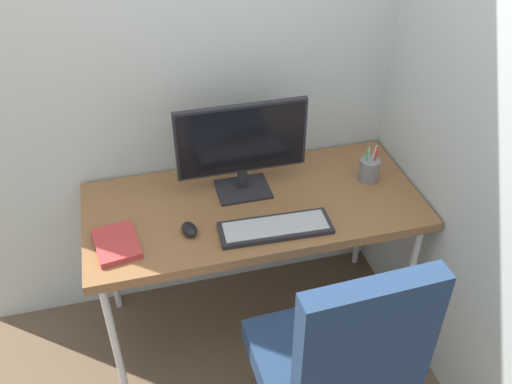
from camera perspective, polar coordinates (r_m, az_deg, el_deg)
name	(u,v)px	position (r m, az deg, el deg)	size (l,w,h in m)	color
ground_plane	(254,319)	(2.78, -0.19, -12.77)	(8.00, 8.00, 0.00)	brown
wall_back	(231,7)	(2.24, -2.52, 18.17)	(2.43, 0.04, 2.80)	#B7C1BC
wall_side_right	(469,38)	(2.09, 20.74, 14.39)	(0.04, 1.69, 2.80)	#B7C1BC
desk	(254,211)	(2.31, -0.22, -1.95)	(1.36, 0.62, 0.72)	brown
office_chair	(335,370)	(1.92, 8.04, -17.37)	(0.59, 0.61, 1.11)	black
monitor	(242,144)	(2.23, -1.44, 4.84)	(0.53, 0.17, 0.39)	black
keyboard	(275,228)	(2.14, 1.98, -3.64)	(0.43, 0.16, 0.02)	black
mouse	(189,229)	(2.14, -6.75, -3.77)	(0.05, 0.08, 0.04)	black
pen_holder	(369,169)	(2.43, 11.39, 2.25)	(0.08, 0.08, 0.17)	slate
notebook	(117,244)	(2.13, -13.93, -5.09)	(0.15, 0.20, 0.03)	#B23333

